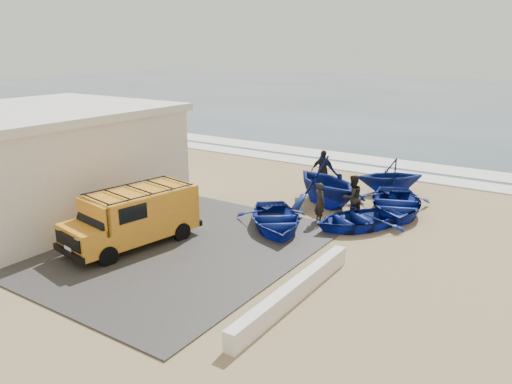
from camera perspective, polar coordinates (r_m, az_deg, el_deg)
The scene contains 16 objects.
ground at distance 18.75m, azimuth -4.48°, elevation -4.48°, with size 160.00×160.00×0.00m, color #998159.
slab at distance 18.66m, azimuth -13.16°, elevation -4.92°, with size 12.00×10.00×0.05m, color #3C3A37.
ocean at distance 70.89m, azimuth 25.02°, elevation 9.56°, with size 180.00×88.00×0.01m, color #385166.
surf_line at distance 28.72m, azimuth 10.42°, elevation 2.79°, with size 180.00×1.60×0.06m, color white.
surf_wash at distance 30.98m, azimuth 12.27°, elevation 3.66°, with size 180.00×2.20×0.04m, color white.
building at distance 22.27m, azimuth -23.35°, elevation 3.39°, with size 8.40×9.40×4.30m.
parapet at distance 13.82m, azimuth 4.41°, elevation -11.25°, with size 0.35×6.00×0.55m, color silver.
van at distance 17.60m, azimuth -13.69°, elevation -2.63°, with size 2.58×4.89×1.99m.
boat_near_left at distance 18.77m, azimuth 2.20°, elevation -3.12°, with size 2.77×3.88×0.80m, color navy.
boat_near_right at distance 19.27m, azimuth 11.50°, elevation -3.01°, with size 2.56×3.59×0.74m, color navy.
boat_mid_left at distance 21.65m, azimuth 8.07°, elevation 1.24°, with size 3.48×4.03×2.13m, color navy.
boat_mid_right at distance 21.24m, azimuth 15.65°, elevation -1.26°, with size 3.07×4.30×0.89m, color navy.
boat_far_left at distance 24.13m, azimuth 15.08°, elevation 1.81°, with size 2.68×3.10×1.64m, color navy.
fisherman_front at distance 19.54m, azimuth 7.31°, elevation -1.21°, with size 0.58×0.38×1.60m, color black.
fisherman_middle at distance 20.10m, azimuth 10.95°, elevation -0.59°, with size 0.87×0.68×1.80m, color black.
fisherman_back at distance 23.89m, azimuth 7.60°, elevation 2.47°, with size 1.14×0.47×1.94m, color black.
Camera 1 is at (10.89, -13.73, 6.70)m, focal length 35.00 mm.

